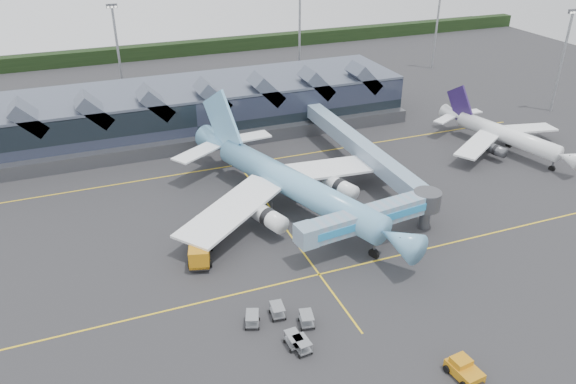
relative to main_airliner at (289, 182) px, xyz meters
name	(u,v)px	position (x,y,z in m)	size (l,w,h in m)	color
ground	(296,243)	(-2.73, -9.77, -4.56)	(260.00, 260.00, 0.00)	#2B2B2E
taxi_stripes	(272,210)	(-2.73, 0.23, -4.55)	(120.00, 60.00, 0.01)	yellow
tree_line_far	(160,51)	(-2.73, 100.23, -2.56)	(260.00, 4.00, 4.00)	black
terminal	(187,109)	(-7.80, 37.58, 0.32)	(90.00, 22.25, 12.52)	black
light_masts	(279,44)	(18.27, 53.03, 7.93)	(132.40, 42.56, 22.45)	gray
main_airliner	(289,182)	(0.00, 0.00, 0.00)	(39.81, 46.85, 15.51)	#6EAEDF
regional_jet	(502,134)	(46.41, 6.49, -1.27)	(27.02, 29.99, 10.37)	white
jet_bridge	(380,215)	(8.27, -13.75, -0.15)	(23.39, 5.99, 6.10)	#6C99B4
fuel_truck	(200,240)	(-15.83, -7.16, -2.56)	(5.19, 10.63, 3.56)	black
pushback_tug	(464,370)	(3.94, -39.06, -3.72)	(3.04, 4.41, 1.86)	#BF7A11
baggage_carts	(286,326)	(-10.67, -26.39, -3.68)	(7.85, 8.66, 1.57)	gray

